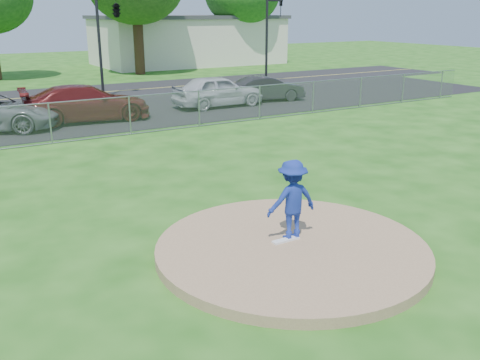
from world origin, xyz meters
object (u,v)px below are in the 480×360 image
object	(u,v)px
traffic_signal_right	(270,32)
pitcher	(292,200)
parked_car_charcoal	(267,89)
parked_car_darkred	(86,103)
commercial_building	(188,40)
traffic_signal_center	(114,12)
parked_car_pearl	(218,91)

from	to	relation	value
traffic_signal_right	pitcher	xyz separation A→B (m)	(-14.05, -21.72, -2.34)
pitcher	parked_car_charcoal	world-z (taller)	pitcher
traffic_signal_right	parked_car_darkred	size ratio (longest dim) A/B	1.03
commercial_building	traffic_signal_center	world-z (taller)	traffic_signal_center
pitcher	parked_car_pearl	xyz separation A→B (m)	(6.87, 15.65, -0.22)
commercial_building	parked_car_darkred	xyz separation A→B (m)	(-15.69, -22.41, -1.36)
traffic_signal_center	parked_car_charcoal	distance (m)	9.37
traffic_signal_right	parked_car_pearl	world-z (taller)	traffic_signal_right
pitcher	parked_car_darkred	bearing A→B (deg)	-84.60
commercial_building	traffic_signal_right	size ratio (longest dim) A/B	2.93
parked_car_darkred	parked_car_charcoal	bearing A→B (deg)	-80.25
traffic_signal_center	parked_car_pearl	bearing A→B (deg)	-63.06
traffic_signal_center	traffic_signal_right	xyz separation A→B (m)	(10.27, 0.00, -1.25)
traffic_signal_center	pitcher	xyz separation A→B (m)	(-3.79, -21.72, -3.59)
traffic_signal_right	traffic_signal_center	bearing A→B (deg)	-180.00
parked_car_darkred	parked_car_pearl	size ratio (longest dim) A/B	1.18
pitcher	parked_car_pearl	size ratio (longest dim) A/B	0.35
parked_car_darkred	parked_car_charcoal	world-z (taller)	parked_car_darkred
commercial_building	traffic_signal_center	distance (m)	20.17
traffic_signal_right	parked_car_darkred	world-z (taller)	traffic_signal_right
commercial_building	pitcher	xyz separation A→B (m)	(-15.82, -37.72, -1.14)
pitcher	parked_car_darkred	distance (m)	15.31
traffic_signal_center	parked_car_darkred	xyz separation A→B (m)	(-3.66, -6.41, -3.81)
traffic_signal_center	traffic_signal_right	world-z (taller)	same
parked_car_charcoal	traffic_signal_center	bearing A→B (deg)	57.32
parked_car_darkred	parked_car_charcoal	distance (m)	9.87
traffic_signal_right	pitcher	distance (m)	25.97
commercial_building	parked_car_darkred	size ratio (longest dim) A/B	3.01
traffic_signal_center	pitcher	distance (m)	22.33
pitcher	commercial_building	bearing A→B (deg)	-106.86
traffic_signal_right	pitcher	world-z (taller)	traffic_signal_right
traffic_signal_center	commercial_building	bearing A→B (deg)	53.06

